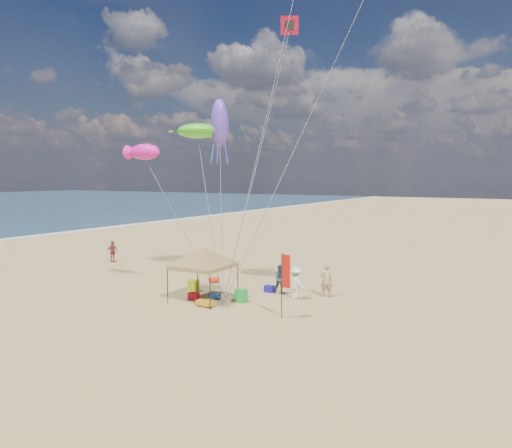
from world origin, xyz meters
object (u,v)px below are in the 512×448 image
object	(u,v)px
cooler_blue	(269,289)
chair_green	(241,296)
cooler_red	(194,296)
person_near_b	(281,279)
beach_cart	(205,303)
person_near_a	(326,280)
person_near_c	(296,283)
canopy_tent	(203,249)
feather_flag	(285,275)
chair_yellow	(194,286)
person_far_a	(112,251)

from	to	relation	value
cooler_blue	chair_green	xyz separation A→B (m)	(-0.18, -2.73, 0.16)
cooler_red	cooler_blue	world-z (taller)	same
cooler_blue	person_near_b	bearing A→B (deg)	-3.67
cooler_red	beach_cart	bearing A→B (deg)	-30.12
cooler_red	beach_cart	xyz separation A→B (m)	(1.36, -0.79, 0.01)
person_near_a	person_near_c	bearing A→B (deg)	12.58
canopy_tent	person_near_a	xyz separation A→B (m)	(5.25, 4.16, -1.83)
canopy_tent	feather_flag	xyz separation A→B (m)	(5.24, -0.79, -0.70)
chair_yellow	person_far_a	bearing A→B (deg)	158.43
cooler_red	person_near_c	size ratio (longest dim) A/B	0.31
canopy_tent	cooler_red	bearing A→B (deg)	-168.82
person_near_c	feather_flag	bearing A→B (deg)	120.62
person_near_c	person_far_a	xyz separation A→B (m)	(-17.15, 3.12, -0.04)
chair_green	beach_cart	xyz separation A→B (m)	(-1.09, -1.66, -0.15)
cooler_red	chair_yellow	size ratio (longest dim) A/B	0.77
feather_flag	cooler_red	bearing A→B (deg)	173.31
canopy_tent	cooler_red	distance (m)	2.63
canopy_tent	cooler_blue	size ratio (longest dim) A/B	9.94
cooler_red	person_near_a	bearing A→B (deg)	36.25
feather_flag	person_near_b	xyz separation A→B (m)	(-2.42, 4.23, -1.22)
chair_green	person_near_b	xyz separation A→B (m)	(0.94, 2.68, 0.48)
beach_cart	feather_flag	bearing A→B (deg)	1.41
chair_yellow	person_near_c	xyz separation A→B (m)	(5.80, 1.37, 0.53)
chair_yellow	person_near_a	world-z (taller)	person_near_a
chair_green	person_far_a	world-z (taller)	person_far_a
cooler_blue	chair_yellow	bearing A→B (deg)	-150.86
canopy_tent	person_far_a	distance (m)	14.45
chair_green	person_near_b	world-z (taller)	person_near_b
person_near_c	canopy_tent	bearing A→B (deg)	46.46
chair_green	beach_cart	world-z (taller)	chair_green
person_near_a	person_near_b	distance (m)	2.54
feather_flag	chair_yellow	bearing A→B (deg)	162.66
person_near_c	cooler_red	bearing A→B (deg)	44.09
feather_flag	cooler_blue	bearing A→B (deg)	126.60
cooler_blue	beach_cart	size ratio (longest dim) A/B	0.60
cooler_blue	beach_cart	bearing A→B (deg)	-106.14
canopy_tent	person_near_c	bearing A→B (deg)	33.99
canopy_tent	feather_flag	size ratio (longest dim) A/B	1.74
cooler_blue	person_near_a	size ratio (longest dim) A/B	0.29
chair_green	feather_flag	bearing A→B (deg)	-24.82
cooler_red	chair_yellow	distance (m)	1.89
person_near_a	chair_yellow	bearing A→B (deg)	-15.86
person_far_a	chair_yellow	bearing A→B (deg)	-105.57
person_near_c	person_far_a	size ratio (longest dim) A/B	1.05
chair_green	person_near_c	distance (m)	3.01
person_near_a	chair_green	bearing A→B (deg)	7.61
cooler_red	beach_cart	world-z (taller)	cooler_red
cooler_blue	chair_yellow	world-z (taller)	chair_yellow
chair_green	chair_yellow	world-z (taller)	same
feather_flag	cooler_blue	distance (m)	5.65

